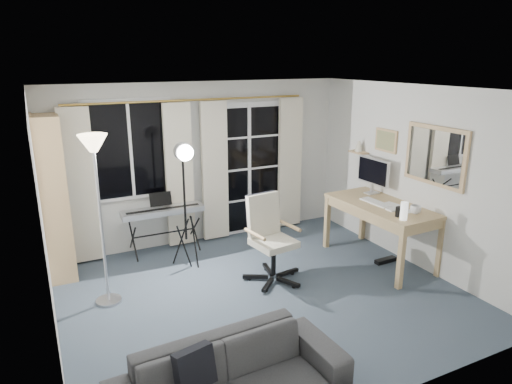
% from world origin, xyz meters
% --- Properties ---
extents(floor, '(4.50, 4.00, 0.02)m').
position_xyz_m(floor, '(0.00, 0.00, -0.01)').
color(floor, '#3E4C5B').
rests_on(floor, ground).
extents(window, '(1.20, 0.08, 1.40)m').
position_xyz_m(window, '(-1.05, 1.97, 1.50)').
color(window, white).
rests_on(window, floor).
extents(french_door, '(1.32, 0.09, 2.11)m').
position_xyz_m(french_door, '(0.75, 1.97, 1.03)').
color(french_door, white).
rests_on(french_door, floor).
extents(curtains, '(3.60, 0.07, 2.13)m').
position_xyz_m(curtains, '(-0.14, 1.88, 1.09)').
color(curtains, gold).
rests_on(curtains, floor).
extents(bookshelf, '(0.36, 0.97, 2.08)m').
position_xyz_m(bookshelf, '(-2.13, 1.78, 0.98)').
color(bookshelf, tan).
rests_on(bookshelf, floor).
extents(torchiere_lamp, '(0.32, 0.32, 1.95)m').
position_xyz_m(torchiere_lamp, '(-1.68, 0.64, 1.57)').
color(torchiere_lamp, '#B2B2B7').
rests_on(torchiere_lamp, floor).
extents(keyboard_piano, '(1.16, 0.57, 0.83)m').
position_xyz_m(keyboard_piano, '(-0.72, 1.70, 0.63)').
color(keyboard_piano, black).
rests_on(keyboard_piano, floor).
extents(studio_light, '(0.30, 0.35, 1.74)m').
position_xyz_m(studio_light, '(-0.56, 1.10, 1.39)').
color(studio_light, black).
rests_on(studio_light, floor).
extents(office_chair, '(0.75, 0.75, 1.09)m').
position_xyz_m(office_chair, '(0.27, 0.39, 0.64)').
color(office_chair, black).
rests_on(office_chair, floor).
extents(desk, '(0.84, 1.58, 0.83)m').
position_xyz_m(desk, '(1.88, 0.14, 0.73)').
color(desk, tan).
rests_on(desk, floor).
extents(monitor, '(0.20, 0.60, 0.52)m').
position_xyz_m(monitor, '(2.08, 0.59, 1.15)').
color(monitor, silver).
rests_on(monitor, desk).
extents(desk_clutter, '(0.47, 0.95, 1.05)m').
position_xyz_m(desk_clutter, '(1.82, -0.10, 0.65)').
color(desk_clutter, white).
rests_on(desk_clutter, desk).
extents(mug, '(0.14, 0.11, 0.14)m').
position_xyz_m(mug, '(1.98, -0.36, 0.90)').
color(mug, silver).
rests_on(mug, desk).
extents(wall_mirror, '(0.04, 0.94, 0.74)m').
position_xyz_m(wall_mirror, '(2.22, -0.35, 1.55)').
color(wall_mirror, tan).
rests_on(wall_mirror, floor).
extents(framed_print, '(0.03, 0.42, 0.32)m').
position_xyz_m(framed_print, '(2.23, 0.55, 1.60)').
color(framed_print, tan).
rests_on(framed_print, floor).
extents(wall_shelf, '(0.16, 0.30, 0.18)m').
position_xyz_m(wall_shelf, '(2.16, 1.05, 1.41)').
color(wall_shelf, tan).
rests_on(wall_shelf, floor).
extents(sofa, '(1.89, 0.63, 0.73)m').
position_xyz_m(sofa, '(-1.07, -1.55, 0.37)').
color(sofa, '#2B2B2E').
rests_on(sofa, floor).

